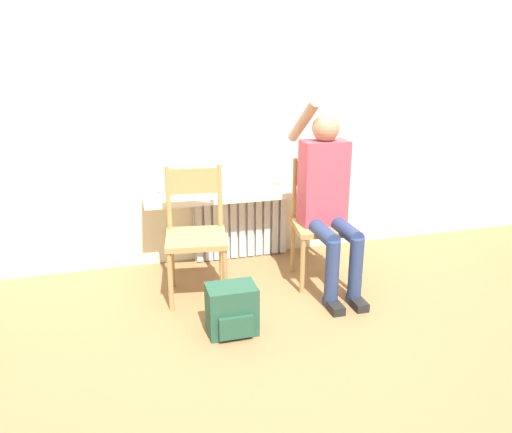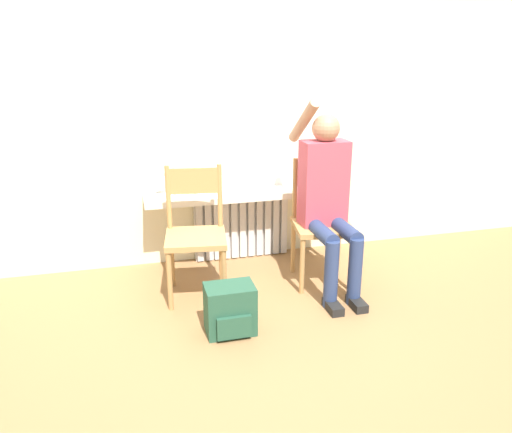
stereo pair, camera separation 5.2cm
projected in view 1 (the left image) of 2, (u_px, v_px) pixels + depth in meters
ground_plane at (282, 321)px, 3.35m from camera, size 12.00×12.00×0.00m
wall_with_window at (237, 99)px, 4.04m from camera, size 7.00×0.06×2.70m
radiator at (241, 226)px, 4.31m from camera, size 0.82×0.08×0.57m
windowsill at (244, 194)px, 4.12m from camera, size 1.63×0.30×0.05m
window_glass at (239, 121)px, 4.07m from camera, size 1.56×0.01×1.11m
chair_left at (196, 232)px, 3.58m from camera, size 0.48×0.48×0.95m
chair_right at (321, 220)px, 3.83m from camera, size 0.49×0.49×0.95m
person at (328, 194)px, 3.65m from camera, size 0.36×0.97×1.43m
cat at (188, 176)px, 3.98m from camera, size 0.43×0.13×0.24m
backpack at (232, 310)px, 3.18m from camera, size 0.31×0.25×0.32m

